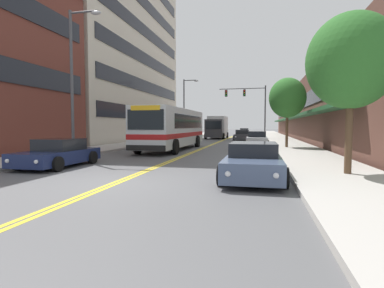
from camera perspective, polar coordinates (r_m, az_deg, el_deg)
ground_plane at (r=46.02m, az=7.12°, el=1.19°), size 240.00×240.00×0.00m
sidewalk_left at (r=47.26m, az=-1.64°, el=1.37°), size 3.46×106.00×0.16m
sidewalk_right at (r=45.88m, az=16.14°, el=1.17°), size 3.46×106.00×0.16m
centre_line at (r=46.02m, az=7.12°, el=1.19°), size 0.34×106.00×0.01m
office_tower_left at (r=42.05m, az=-16.68°, el=19.12°), size 12.08×26.28×26.51m
storefront_row_right at (r=46.62m, az=23.57°, el=5.41°), size 9.10×68.00×7.26m
city_bus at (r=23.08m, az=-3.61°, el=3.24°), size 2.84×11.34×3.06m
car_navy_parked_left_near at (r=14.66m, az=-24.13°, el=-1.72°), size 2.10×4.27×1.25m
car_champagne_parked_left_mid at (r=39.53m, az=-0.13°, el=1.66°), size 2.04×4.82×1.21m
car_red_parked_left_far at (r=33.23m, az=-2.64°, el=1.39°), size 2.07×4.69×1.32m
car_slate_blue_parked_right_foreground at (r=10.54m, az=11.59°, el=-3.36°), size 2.08×4.68×1.24m
car_silver_parked_right_mid at (r=27.12m, az=12.29°, el=0.85°), size 2.00×4.54×1.34m
car_black_moving_lead at (r=61.24m, az=9.93°, el=2.30°), size 2.13×4.61×1.32m
car_dark_grey_moving_second at (r=38.09m, az=9.56°, el=1.61°), size 2.11×4.51×1.33m
box_truck at (r=43.53m, az=4.80°, el=3.23°), size 2.75×7.08×3.19m
traffic_signal_mast at (r=42.29m, az=10.99°, el=7.99°), size 6.36×0.38×7.30m
street_lamp_left_near at (r=17.37m, az=-21.31°, el=12.54°), size 1.86×0.28×7.87m
street_lamp_left_far at (r=39.79m, az=-1.17°, el=7.60°), size 2.01×0.28×7.92m
street_tree_right_near at (r=11.91m, az=28.04°, el=13.72°), size 2.96×2.96×5.50m
street_tree_right_mid at (r=24.64m, az=17.72°, el=8.35°), size 2.81×2.81×5.38m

